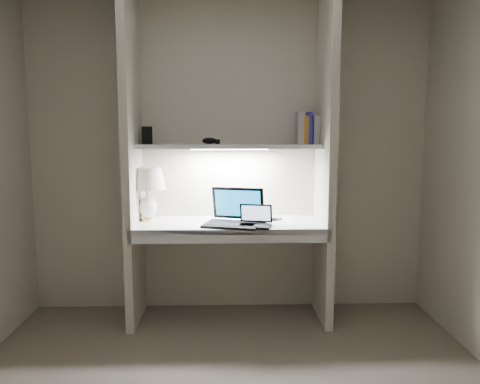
{
  "coord_description": "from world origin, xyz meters",
  "views": [
    {
      "loc": [
        -0.02,
        -2.31,
        1.47
      ],
      "look_at": [
        0.07,
        1.05,
        1.03
      ],
      "focal_mm": 35.0,
      "sensor_mm": 36.0,
      "label": 1
    }
  ],
  "objects_px": {
    "speaker": "(256,211)",
    "book_row": "(311,129)",
    "table_lamp": "(147,185)",
    "laptop_main": "(235,216)",
    "laptop_netbook": "(255,221)"
  },
  "relations": [
    {
      "from": "laptop_main",
      "to": "book_row",
      "type": "distance_m",
      "value": 0.93
    },
    {
      "from": "table_lamp",
      "to": "laptop_netbook",
      "type": "bearing_deg",
      "value": -17.15
    },
    {
      "from": "table_lamp",
      "to": "book_row",
      "type": "xyz_separation_m",
      "value": [
        1.29,
        0.07,
        0.43
      ]
    },
    {
      "from": "speaker",
      "to": "book_row",
      "type": "height_order",
      "value": "book_row"
    },
    {
      "from": "laptop_netbook",
      "to": "book_row",
      "type": "relative_size",
      "value": 1.14
    },
    {
      "from": "book_row",
      "to": "speaker",
      "type": "bearing_deg",
      "value": -167.48
    },
    {
      "from": "laptop_netbook",
      "to": "book_row",
      "type": "xyz_separation_m",
      "value": [
        0.46,
        0.32,
        0.67
      ]
    },
    {
      "from": "speaker",
      "to": "table_lamp",
      "type": "bearing_deg",
      "value": -171.35
    },
    {
      "from": "table_lamp",
      "to": "book_row",
      "type": "height_order",
      "value": "book_row"
    },
    {
      "from": "book_row",
      "to": "table_lamp",
      "type": "bearing_deg",
      "value": -176.89
    },
    {
      "from": "table_lamp",
      "to": "laptop_netbook",
      "type": "xyz_separation_m",
      "value": [
        0.82,
        -0.25,
        -0.24
      ]
    },
    {
      "from": "laptop_main",
      "to": "speaker",
      "type": "relative_size",
      "value": 3.13
    },
    {
      "from": "laptop_main",
      "to": "laptop_netbook",
      "type": "xyz_separation_m",
      "value": [
        0.15,
        -0.08,
        -0.02
      ]
    },
    {
      "from": "laptop_main",
      "to": "speaker",
      "type": "bearing_deg",
      "value": 55.27
    },
    {
      "from": "laptop_main",
      "to": "speaker",
      "type": "distance_m",
      "value": 0.22
    }
  ]
}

